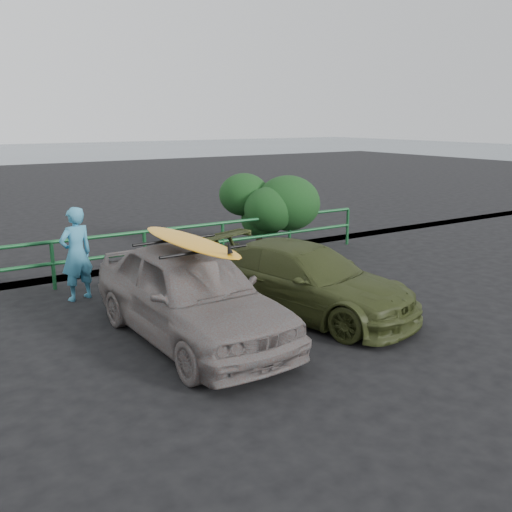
{
  "coord_description": "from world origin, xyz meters",
  "views": [
    {
      "loc": [
        -3.63,
        -6.76,
        3.45
      ],
      "look_at": [
        1.55,
        1.27,
        1.13
      ],
      "focal_mm": 40.0,
      "sensor_mm": 36.0,
      "label": 1
    }
  ],
  "objects": [
    {
      "name": "ground",
      "position": [
        0.0,
        0.0,
        0.0
      ],
      "size": [
        80.0,
        80.0,
        0.0
      ],
      "primitive_type": "plane",
      "color": "black"
    },
    {
      "name": "guardrail",
      "position": [
        0.0,
        5.0,
        0.52
      ],
      "size": [
        14.0,
        0.08,
        1.04
      ],
      "primitive_type": null,
      "color": "#154B25",
      "rests_on": "ground"
    },
    {
      "name": "shrub_right",
      "position": [
        5.0,
        5.5,
        1.12
      ],
      "size": [
        3.2,
        2.4,
        2.25
      ],
      "primitive_type": null,
      "color": "#153B16",
      "rests_on": "ground"
    },
    {
      "name": "sedan",
      "position": [
        0.16,
        1.02,
        0.76
      ],
      "size": [
        1.9,
        4.48,
        1.51
      ],
      "primitive_type": "imported",
      "rotation": [
        0.0,
        0.0,
        0.03
      ],
      "color": "#6A605E",
      "rests_on": "ground"
    },
    {
      "name": "olive_vehicle",
      "position": [
        2.43,
        1.05,
        0.63
      ],
      "size": [
        2.95,
        4.64,
        1.25
      ],
      "primitive_type": "imported",
      "rotation": [
        0.0,
        0.0,
        0.3
      ],
      "color": "#333B1A",
      "rests_on": "ground"
    },
    {
      "name": "man",
      "position": [
        -0.76,
        4.06,
        0.91
      ],
      "size": [
        0.75,
        0.59,
        1.82
      ],
      "primitive_type": "imported",
      "rotation": [
        0.0,
        0.0,
        3.39
      ],
      "color": "teal",
      "rests_on": "ground"
    },
    {
      "name": "roof_rack",
      "position": [
        0.16,
        1.02,
        1.54
      ],
      "size": [
        1.48,
        1.05,
        0.05
      ],
      "primitive_type": null,
      "rotation": [
        0.0,
        0.0,
        0.03
      ],
      "color": "black",
      "rests_on": "sedan"
    },
    {
      "name": "surfboard",
      "position": [
        0.16,
        1.02,
        1.6
      ],
      "size": [
        0.67,
        2.88,
        0.08
      ],
      "primitive_type": "ellipsoid",
      "rotation": [
        0.0,
        0.0,
        0.03
      ],
      "color": "#FBA41A",
      "rests_on": "roof_rack"
    }
  ]
}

